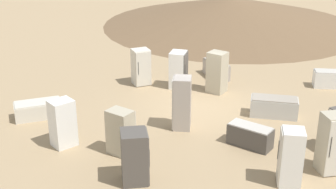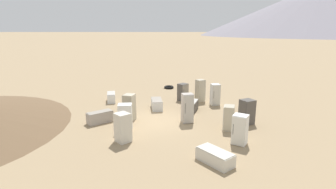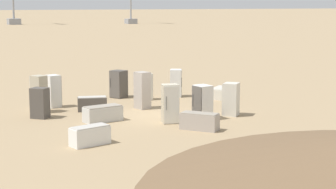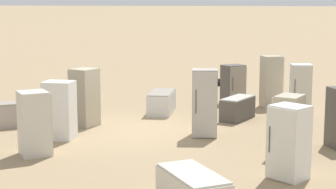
# 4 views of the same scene
# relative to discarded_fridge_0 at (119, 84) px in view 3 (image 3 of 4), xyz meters

# --- Properties ---
(ground_plane) EXTENTS (1000.00, 1000.00, 0.00)m
(ground_plane) POSITION_rel_discarded_fridge_0_xyz_m (5.67, -0.44, -0.78)
(ground_plane) COLOR #9E8460
(discarded_fridge_0) EXTENTS (1.03, 1.02, 1.57)m
(discarded_fridge_0) POSITION_rel_discarded_fridge_0_xyz_m (0.00, 0.00, 0.00)
(discarded_fridge_0) COLOR #4C4742
(discarded_fridge_0) RESTS_ON ground_plane
(discarded_fridge_1) EXTENTS (1.01, 1.56, 0.73)m
(discarded_fridge_1) POSITION_rel_discarded_fridge_0_xyz_m (3.16, -2.78, -0.42)
(discarded_fridge_1) COLOR #4C4742
(discarded_fridge_1) RESTS_ON ground_plane
(discarded_fridge_2) EXTENTS (0.87, 0.83, 1.84)m
(discarded_fridge_2) POSITION_rel_discarded_fridge_0_xyz_m (2.29, -5.23, 0.14)
(discarded_fridge_2) COLOR #B2A88E
(discarded_fridge_2) RESTS_ON ground_plane
(discarded_fridge_3) EXTENTS (0.83, 0.74, 1.60)m
(discarded_fridge_3) POSITION_rel_discarded_fridge_0_xyz_m (7.53, 1.04, 0.02)
(discarded_fridge_3) COLOR white
(discarded_fridge_3) RESTS_ON ground_plane
(discarded_fridge_4) EXTENTS (0.96, 1.81, 0.73)m
(discarded_fridge_4) POSITION_rel_discarded_fridge_0_xyz_m (5.82, -3.24, -0.42)
(discarded_fridge_4) COLOR silver
(discarded_fridge_4) RESTS_ON ground_plane
(discarded_fridge_5) EXTENTS (0.86, 0.87, 1.76)m
(discarded_fridge_5) POSITION_rel_discarded_fridge_0_xyz_m (7.53, -0.66, 0.09)
(discarded_fridge_5) COLOR #B2A88E
(discarded_fridge_5) RESTS_ON ground_plane
(discarded_fridge_6) EXTENTS (0.93, 1.61, 0.74)m
(discarded_fridge_6) POSITION_rel_discarded_fridge_0_xyz_m (9.67, -5.27, -0.42)
(discarded_fridge_6) COLOR white
(discarded_fridge_6) RESTS_ON ground_plane
(discarded_fridge_7) EXTENTS (1.69, 1.84, 0.62)m
(discarded_fridge_7) POSITION_rel_discarded_fridge_0_xyz_m (2.92, 5.08, -0.48)
(discarded_fridge_7) COLOR beige
(discarded_fridge_7) RESTS_ON ground_plane
(discarded_fridge_8) EXTENTS (0.76, 0.75, 1.69)m
(discarded_fridge_8) POSITION_rel_discarded_fridge_0_xyz_m (1.24, -4.18, 0.06)
(discarded_fridge_8) COLOR white
(discarded_fridge_8) RESTS_ON ground_plane
(discarded_fridge_9) EXTENTS (0.98, 0.97, 1.44)m
(discarded_fridge_9) POSITION_rel_discarded_fridge_0_xyz_m (3.71, -5.56, -0.06)
(discarded_fridge_9) COLOR #4C4742
(discarded_fridge_9) RESTS_ON ground_plane
(discarded_fridge_10) EXTENTS (0.80, 0.76, 1.90)m
(discarded_fridge_10) POSITION_rel_discarded_fridge_0_xyz_m (3.75, -0.25, 0.17)
(discarded_fridge_10) COLOR #A89E93
(discarded_fridge_10) RESTS_ON ground_plane
(discarded_fridge_11) EXTENTS (0.95, 0.93, 1.59)m
(discarded_fridge_11) POSITION_rel_discarded_fridge_0_xyz_m (1.28, 3.06, 0.01)
(discarded_fridge_11) COLOR white
(discarded_fridge_11) RESTS_ON ground_plane
(discarded_fridge_12) EXTENTS (1.00, 1.00, 1.59)m
(discarded_fridge_12) POSITION_rel_discarded_fridge_0_xyz_m (7.40, 2.72, 0.01)
(discarded_fridge_12) COLOR beige
(discarded_fridge_12) RESTS_ON ground_plane
(discarded_fridge_13) EXTENTS (0.80, 0.91, 1.48)m
(discarded_fridge_13) POSITION_rel_discarded_fridge_0_xyz_m (1.39, 1.04, -0.04)
(discarded_fridge_13) COLOR #B2A88E
(discarded_fridge_13) RESTS_ON ground_plane
(discarded_fridge_14) EXTENTS (1.68, 1.52, 0.74)m
(discarded_fridge_14) POSITION_rel_discarded_fridge_0_xyz_m (9.37, -0.22, -0.42)
(discarded_fridge_14) COLOR #A89E93
(discarded_fridge_14) RESTS_ON ground_plane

